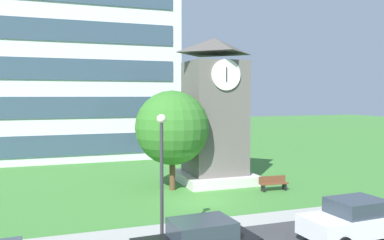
# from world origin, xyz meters

# --- Properties ---
(ground_plane) EXTENTS (160.00, 160.00, 0.00)m
(ground_plane) POSITION_xyz_m (0.00, 0.00, 0.00)
(ground_plane) COLOR #3D7A33
(kerb_strip) EXTENTS (120.00, 1.60, 0.01)m
(kerb_strip) POSITION_xyz_m (0.00, -4.12, 0.00)
(kerb_strip) COLOR #9E9E99
(kerb_strip) RESTS_ON ground
(office_building) EXTENTS (21.73, 12.23, 25.60)m
(office_building) POSITION_xyz_m (-7.16, 21.03, 12.80)
(office_building) COLOR silver
(office_building) RESTS_ON ground
(clock_tower) EXTENTS (4.76, 4.76, 9.60)m
(clock_tower) POSITION_xyz_m (2.48, 4.29, 4.26)
(clock_tower) COLOR #605B56
(clock_tower) RESTS_ON ground
(park_bench) EXTENTS (1.82, 0.58, 0.88)m
(park_bench) POSITION_xyz_m (4.84, 0.65, 0.46)
(park_bench) COLOR brown
(park_bench) RESTS_ON ground
(street_lamp) EXTENTS (0.36, 0.36, 5.08)m
(street_lamp) POSITION_xyz_m (-3.99, -5.80, 3.21)
(street_lamp) COLOR #333338
(street_lamp) RESTS_ON ground
(tree_by_building) EXTENTS (4.54, 4.54, 6.11)m
(tree_by_building) POSITION_xyz_m (-0.89, 2.94, 3.83)
(tree_by_building) COLOR #513823
(tree_by_building) RESTS_ON ground
(parked_car_white) EXTENTS (4.18, 2.22, 1.69)m
(parked_car_white) POSITION_xyz_m (3.28, -7.97, 0.86)
(parked_car_white) COLOR silver
(parked_car_white) RESTS_ON ground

